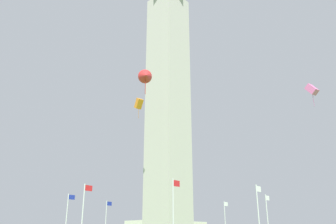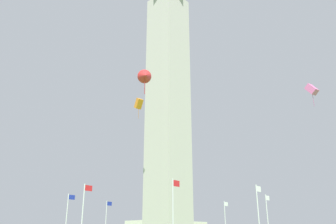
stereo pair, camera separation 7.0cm
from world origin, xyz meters
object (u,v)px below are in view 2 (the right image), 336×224
Objects in this scene: obelisk_monument at (168,95)px; kite_red_delta at (145,76)px; flagpole_w at (259,216)px; flagpole_nw at (268,220)px; kite_orange_box at (139,104)px; flagpole_s at (83,216)px; flagpole_se at (67,220)px; flagpole_e at (106,223)px; flagpole_sw at (173,214)px; flagpole_n at (225,223)px; kite_pink_box at (312,89)px; flagpole_ne at (165,224)px.

obelisk_monument reaches higher than kite_red_delta.
flagpole_w is 1.00× the size of flagpole_nw.
flagpole_s is at bearing 162.00° from kite_orange_box.
obelisk_monument is 23.47m from flagpole_s.
flagpole_se is 26.00m from flagpole_w.
obelisk_monument reaches higher than flagpole_nw.
flagpole_e is 41.17m from kite_red_delta.
flagpole_w is (9.95, -4.12, 0.00)m from flagpole_sw.
flagpole_e is at bearing 63.61° from kite_orange_box.
kite_orange_box is (14.98, 17.20, 6.74)m from kite_red_delta.
flagpole_w is (14.07, -14.07, 0.00)m from flagpole_s.
flagpole_w is (0.06, -14.07, -18.83)m from obelisk_monument.
flagpole_n is at bearing 27.40° from kite_red_delta.
flagpole_w is 2.90× the size of kite_pink_box.
flagpole_n is at bearing 45.00° from flagpole_w.
obelisk_monument is at bearing -90.25° from flagpole_e.
flagpole_w is (-0.00, -28.14, 0.00)m from flagpole_e.
flagpole_s is (-14.07, -14.07, 0.00)m from flagpole_e.
kite_orange_box reaches higher than flagpole_se.
flagpole_e is at bearing 55.40° from kite_red_delta.
kite_pink_box is (13.30, -22.25, 13.03)m from flagpole_s.
flagpole_s is at bearing -157.50° from flagpole_ne.
obelisk_monument is 23.51m from flagpole_e.
flagpole_e is 1.00× the size of flagpole_se.
obelisk_monument is at bearing 88.18° from kite_pink_box.
flagpole_e is 26.00m from flagpole_sw.
flagpole_e is 2.90× the size of kite_pink_box.
flagpole_ne is 19.90m from flagpole_se.
kite_red_delta reaches higher than flagpole_n.
flagpole_nw is at bearing -22.50° from flagpole_s.
kite_orange_box is (1.98, -11.93, 14.64)m from flagpole_se.
flagpole_ne is at bearing 45.00° from flagpole_sw.
flagpole_n is (14.13, 0.00, -18.83)m from obelisk_monument.
flagpole_e is 23.14m from kite_orange_box.
flagpole_e is 19.90m from flagpole_s.
flagpole_ne is at bearing 41.53° from kite_red_delta.
flagpole_ne is 44.65m from kite_red_delta.
obelisk_monument reaches higher than kite_pink_box.
flagpole_n is at bearing -22.50° from flagpole_se.
flagpole_s is at bearing 180.00° from flagpole_n.
obelisk_monument reaches higher than flagpole_ne.
flagpole_ne is 36.35m from kite_pink_box.
flagpole_sw is 20.13m from kite_pink_box.
kite_pink_box is at bearing -70.44° from kite_orange_box.
kite_pink_box is (-0.77, -8.18, 13.03)m from flagpole_w.
flagpole_s is 2.73× the size of kite_orange_box.
flagpole_ne and flagpole_nw have the same top height.
kite_orange_box is (-17.92, -11.93, 14.64)m from flagpole_ne.
obelisk_monument is 23.51m from flagpole_w.
flagpole_ne is 1.00× the size of flagpole_s.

